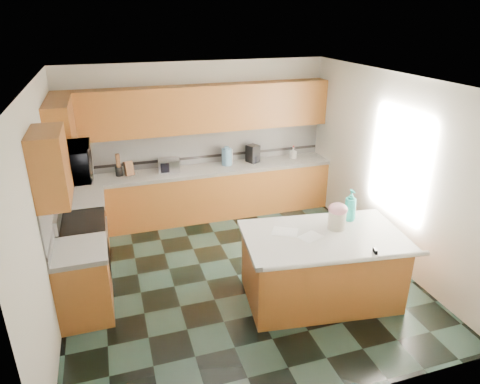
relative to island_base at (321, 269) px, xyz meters
name	(u,v)px	position (x,y,z in m)	size (l,w,h in m)	color
floor	(237,275)	(-0.87, 0.80, -0.43)	(4.60, 4.60, 0.00)	black
ceiling	(237,81)	(-0.87, 0.80, 2.27)	(4.60, 4.60, 0.00)	white
wall_back	(198,140)	(-0.87, 3.12, 0.92)	(4.60, 0.04, 2.70)	silver
wall_front	(321,289)	(-0.87, -1.52, 0.92)	(4.60, 0.04, 2.70)	silver
wall_left	(44,210)	(-3.19, 0.80, 0.92)	(0.04, 4.60, 2.70)	silver
wall_right	(390,169)	(1.45, 0.80, 0.92)	(0.04, 4.60, 2.70)	silver
back_base_cab	(204,194)	(-0.87, 2.80, 0.00)	(4.60, 0.60, 0.86)	#5F2F14
back_countertop	(203,170)	(-0.87, 2.80, 0.46)	(4.60, 0.64, 0.06)	white
back_upper_cab	(199,109)	(-0.87, 2.93, 1.51)	(4.60, 0.33, 0.78)	#5F2F14
back_backsplash	(199,147)	(-0.87, 3.08, 0.81)	(4.60, 0.02, 0.63)	silver
back_accent_band	(199,157)	(-0.87, 3.08, 0.61)	(4.60, 0.01, 0.05)	black
left_base_cab_rear	(86,228)	(-2.87, 2.09, 0.00)	(0.60, 0.82, 0.86)	#5F2F14
left_counter_rear	(82,200)	(-2.87, 2.09, 0.46)	(0.64, 0.82, 0.06)	white
left_base_cab_front	(84,284)	(-2.87, 0.56, 0.00)	(0.60, 0.72, 0.86)	#5F2F14
left_counter_front	(79,251)	(-2.87, 0.56, 0.46)	(0.64, 0.72, 0.06)	white
left_backsplash	(52,200)	(-3.15, 1.35, 0.81)	(0.02, 2.30, 0.63)	silver
left_accent_band	(56,214)	(-3.15, 1.35, 0.61)	(0.01, 2.30, 0.05)	black
left_upper_cab_rear	(61,129)	(-3.00, 2.22, 1.51)	(0.33, 1.09, 0.78)	#5F2F14
left_upper_cab_front	(50,167)	(-3.00, 0.56, 1.51)	(0.33, 0.72, 0.78)	#5F2F14
range_body	(85,253)	(-2.87, 1.30, 0.01)	(0.60, 0.76, 0.88)	#B7B7BC
range_oven_door	(108,252)	(-2.58, 1.30, -0.03)	(0.02, 0.68, 0.55)	black
range_cooktop	(80,223)	(-2.87, 1.30, 0.47)	(0.62, 0.78, 0.04)	black
range_handle	(107,227)	(-2.55, 1.30, 0.35)	(0.02, 0.02, 0.66)	#B7B7BC
range_backguard	(57,217)	(-3.13, 1.30, 0.59)	(0.06, 0.76, 0.18)	#B7B7BC
microwave	(70,162)	(-2.87, 1.30, 1.30)	(0.73, 0.50, 0.41)	#B7B7BC
island_base	(321,269)	(0.00, 0.00, 0.00)	(1.85, 1.06, 0.86)	#5F2F14
island_top	(324,237)	(0.00, 0.00, 0.46)	(1.95, 1.16, 0.06)	white
island_bullnose	(348,261)	(0.00, -0.58, 0.46)	(0.06, 0.06, 1.95)	white
treat_jar	(337,220)	(0.23, 0.11, 0.61)	(0.22, 0.22, 0.23)	beige
treat_jar_lid	(338,209)	(0.23, 0.11, 0.76)	(0.24, 0.24, 0.15)	pink
treat_jar_knob	(338,205)	(0.23, 0.11, 0.81)	(0.03, 0.03, 0.08)	tan
treat_jar_knob_end_l	(335,206)	(0.19, 0.11, 0.81)	(0.04, 0.04, 0.04)	tan
treat_jar_knob_end_r	(341,205)	(0.27, 0.11, 0.81)	(0.04, 0.04, 0.04)	tan
soap_bottle_island	(350,205)	(0.51, 0.27, 0.70)	(0.16, 0.16, 0.42)	#20AFA6
paper_sheet_a	(311,237)	(-0.18, 0.00, 0.49)	(0.28, 0.21, 0.00)	white
paper_sheet_b	(285,232)	(-0.42, 0.21, 0.49)	(0.31, 0.24, 0.00)	white
clamp_body	(375,252)	(0.35, -0.56, 0.50)	(0.03, 0.09, 0.08)	black
clamp_handle	(378,256)	(0.35, -0.61, 0.48)	(0.01, 0.01, 0.06)	black
knife_block	(129,168)	(-2.12, 2.85, 0.61)	(0.13, 0.11, 0.24)	#472814
utensil_crock	(119,171)	(-2.28, 2.88, 0.57)	(0.12, 0.12, 0.15)	black
utensil_bundle	(118,161)	(-2.28, 2.88, 0.75)	(0.07, 0.07, 0.22)	#472814
toaster_oven	(169,165)	(-1.45, 2.85, 0.59)	(0.36, 0.25, 0.21)	#B7B7BC
toaster_oven_door	(170,167)	(-1.45, 2.73, 0.59)	(0.32, 0.01, 0.17)	black
paper_towel	(229,157)	(-0.36, 2.90, 0.62)	(0.12, 0.12, 0.26)	white
paper_towel_base	(230,163)	(-0.36, 2.90, 0.50)	(0.18, 0.18, 0.01)	#B7B7BC
water_jug	(227,157)	(-0.42, 2.86, 0.64)	(0.18, 0.18, 0.30)	#71A7CC
water_jug_neck	(227,148)	(-0.42, 2.86, 0.81)	(0.09, 0.09, 0.04)	#71A7CC
coffee_maker	(253,154)	(0.08, 2.88, 0.65)	(0.18, 0.20, 0.31)	black
coffee_carafe	(254,159)	(0.08, 2.83, 0.55)	(0.13, 0.13, 0.13)	black
soap_bottle_back	(293,153)	(0.86, 2.85, 0.60)	(0.09, 0.10, 0.21)	white
soap_back_cap	(293,147)	(0.86, 2.85, 0.72)	(0.02, 0.02, 0.03)	red
window_light_proxy	(398,163)	(1.42, 0.60, 1.07)	(0.02, 1.40, 1.10)	white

